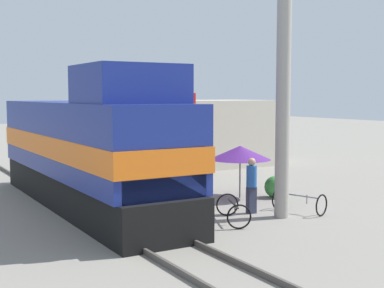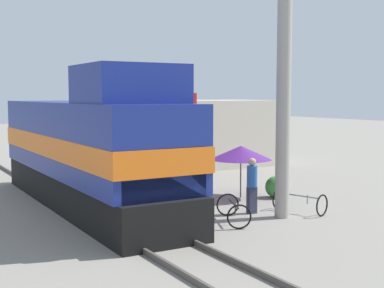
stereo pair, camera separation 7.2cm
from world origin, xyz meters
name	(u,v)px [view 1 (the left image)]	position (x,y,z in m)	size (l,w,h in m)	color
ground_plane	(110,218)	(0.00, 0.00, 0.00)	(120.00, 120.00, 0.00)	gray
rail_near	(88,219)	(-0.72, 0.00, 0.07)	(0.08, 30.97, 0.15)	#4C4742
rail_far	(131,213)	(0.72, 0.00, 0.07)	(0.08, 30.97, 0.15)	#4C4742
locomotive	(90,150)	(0.00, 1.81, 1.99)	(2.85, 12.34, 4.69)	black
utility_pole	(284,26)	(4.71, -2.60, 5.96)	(1.80, 0.45, 11.82)	#9E998E
vendor_umbrella	(240,153)	(5.46, 0.70, 1.71)	(2.29, 2.29, 1.96)	#4C4C4C
billboard_sign	(173,117)	(4.74, 4.63, 2.94)	(2.25, 0.12, 3.94)	#595959
shrub_cluster	(275,187)	(6.64, 0.05, 0.41)	(0.82, 0.82, 0.82)	#388C38
person_bystander	(252,183)	(4.23, -1.66, 1.00)	(0.34, 0.34, 1.82)	#2D3347
bicycle	(299,202)	(5.66, -2.36, 0.36)	(1.18, 1.81, 0.71)	black
bicycle_spare	(233,210)	(3.01, -2.37, 0.37)	(1.35, 1.90, 0.73)	black
building_block_distant	(209,133)	(9.59, 9.35, 1.79)	(6.33, 4.36, 3.58)	beige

